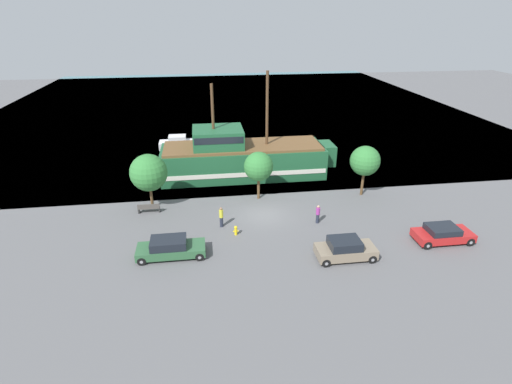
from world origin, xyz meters
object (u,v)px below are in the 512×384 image
Objects in this scene: parked_car_curb_mid at (345,249)px; bench_promenade_east at (149,208)px; parked_car_curb_rear at (170,248)px; moored_boat_dockside at (180,143)px; parked_car_curb_front at (443,234)px; pirate_ship at (242,157)px; pedestrian_walking_near at (318,214)px; pedestrian_walking_far at (221,217)px; fire_hydrant at (236,230)px.

parked_car_curb_mid is 2.24× the size of bench_promenade_east.
parked_car_curb_rear is at bearing -72.45° from bench_promenade_east.
moored_boat_dockside reaches higher than parked_car_curb_front.
moored_boat_dockside is at bearing 128.39° from parked_car_curb_front.
parked_car_curb_rear is at bearing 170.97° from parked_car_curb_mid.
pirate_ship is 12.31m from pedestrian_walking_near.
pirate_ship is at bearing 114.13° from pedestrian_walking_near.
parked_car_curb_front is 0.90× the size of parked_car_curb_rear.
pedestrian_walking_far reaches higher than parked_car_curb_rear.
pedestrian_walking_near is at bearing 95.12° from parked_car_curb_mid.
moored_boat_dockside is 1.24× the size of parked_car_curb_front.
moored_boat_dockside reaches higher than fire_hydrant.
bench_promenade_east is at bearing 147.95° from parked_car_curb_mid.
pirate_ship is 17.34m from parked_car_curb_mid.
moored_boat_dockside is 24.34m from pedestrian_walking_near.
pirate_ship is 10.43× the size of pedestrian_walking_far.
pedestrian_walking_near reaches higher than bench_promenade_east.
fire_hydrant is at bearing -98.23° from pirate_ship.
moored_boat_dockside is 3.37× the size of pedestrian_walking_near.
parked_car_curb_mid is at bearing -30.31° from fire_hydrant.
parked_car_curb_mid is at bearing -171.91° from parked_car_curb_front.
parked_car_curb_front is at bearing -19.34° from bench_promenade_east.
parked_car_curb_mid is 10.02m from pedestrian_walking_far.
moored_boat_dockside reaches higher than parked_car_curb_mid.
pedestrian_walking_far is at bearing -79.36° from moored_boat_dockside.
pedestrian_walking_far is (6.01, -3.26, 0.43)m from bench_promenade_east.
parked_car_curb_front is at bearing -11.52° from fire_hydrant.
bench_promenade_east is (-22.23, 7.80, -0.21)m from parked_car_curb_front.
parked_car_curb_rear is (-12.05, 1.91, -0.04)m from parked_car_curb_mid.
moored_boat_dockside is 2.89× the size of bench_promenade_east.
bench_promenade_east is 1.17× the size of pedestrian_walking_near.
pedestrian_walking_near is (11.58, 3.31, 0.10)m from parked_car_curb_rear.
pirate_ship is 12.40m from fire_hydrant.
parked_car_curb_mid is (12.18, -26.56, 0.12)m from moored_boat_dockside.
parked_car_curb_front is 2.49× the size of pedestrian_walking_far.
pirate_ship is 11.63m from bench_promenade_east.
parked_car_curb_mid is 2.61× the size of pedestrian_walking_near.
parked_car_curb_mid is 16.84m from bench_promenade_east.
parked_car_curb_rear reaches higher than parked_car_curb_front.
pedestrian_walking_near reaches higher than fire_hydrant.
parked_car_curb_front is at bearing 8.09° from parked_car_curb_mid.
bench_promenade_east is at bearing -96.74° from moored_boat_dockside.
pirate_ship is at bearing 75.50° from pedestrian_walking_far.
parked_car_curb_rear is 5.34m from fire_hydrant.
parked_car_curb_rear is at bearing -114.38° from pirate_ship.
parked_car_curb_rear is 7.37m from bench_promenade_east.
parked_car_curb_front reaches higher than fire_hydrant.
moored_boat_dockside is 3.09× the size of pedestrian_walking_far.
parked_car_curb_rear reaches higher than bench_promenade_east.
pedestrian_walking_near is (11.71, -21.34, 0.18)m from moored_boat_dockside.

